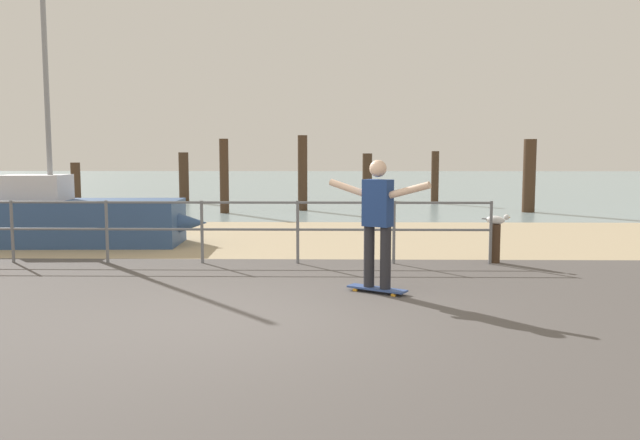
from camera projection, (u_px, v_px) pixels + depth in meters
name	position (u px, v px, depth m)	size (l,w,h in m)	color
ground_plane	(234.00, 349.00, 6.01)	(24.00, 10.00, 0.04)	#514C49
beach_strip	(290.00, 238.00, 13.97)	(24.00, 6.00, 0.04)	tan
sea_surface	(318.00, 182.00, 41.82)	(72.00, 50.00, 0.04)	#849EA3
railing_fence	(154.00, 222.00, 10.55)	(11.04, 0.05, 1.05)	slate
sailboat	(75.00, 219.00, 12.70)	(4.99, 1.56, 5.03)	#335184
skateboard	(377.00, 289.00, 8.34)	(0.78, 0.60, 0.08)	#334C8C
skateboarder	(378.00, 216.00, 8.24)	(1.26, 0.86, 1.65)	#26262B
bollard_short	(495.00, 244.00, 10.61)	(0.18, 0.18, 0.66)	#422D1E
seagull	(496.00, 220.00, 10.56)	(0.42, 0.33, 0.18)	white
groyne_post_0	(76.00, 188.00, 19.91)	(0.29, 0.29, 1.54)	#422D1E
groyne_post_1	(184.00, 177.00, 24.27)	(0.37, 0.37, 1.86)	#422D1E
groyne_post_2	(224.00, 176.00, 19.47)	(0.27, 0.27, 2.26)	#422D1E
groyne_post_3	(303.00, 173.00, 20.40)	(0.30, 0.30, 2.39)	#422D1E
groyne_post_4	(367.00, 177.00, 25.54)	(0.38, 0.38, 1.82)	#422D1E
groyne_post_5	(435.00, 178.00, 23.29)	(0.27, 0.27, 1.90)	#422D1E
groyne_post_6	(529.00, 176.00, 19.75)	(0.38, 0.38, 2.25)	#422D1E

